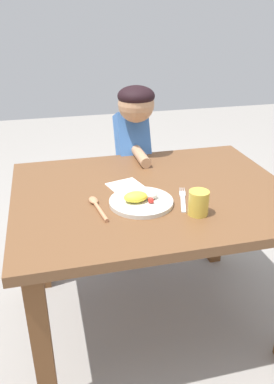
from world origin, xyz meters
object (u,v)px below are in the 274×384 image
(plate, at_px, (141,201))
(person, at_px, (133,166))
(fork, at_px, (183,200))
(spoon, at_px, (97,205))
(drinking_cup, at_px, (198,203))

(plate, distance_m, person, 0.65)
(fork, xyz_separation_m, spoon, (-0.34, 0.03, 0.01))
(plate, height_order, spoon, plate)
(fork, height_order, drinking_cup, drinking_cup)
(fork, relative_size, spoon, 1.05)
(drinking_cup, bearing_deg, plate, 145.61)
(plate, xyz_separation_m, drinking_cup, (0.19, -0.13, 0.03))
(fork, distance_m, spoon, 0.34)
(fork, relative_size, drinking_cup, 2.25)
(plate, relative_size, spoon, 1.26)
(fork, relative_size, person, 0.20)
(drinking_cup, relative_size, person, 0.09)
(spoon, xyz_separation_m, drinking_cup, (0.36, -0.14, 0.04))
(fork, distance_m, drinking_cup, 0.12)
(fork, bearing_deg, spoon, 103.40)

